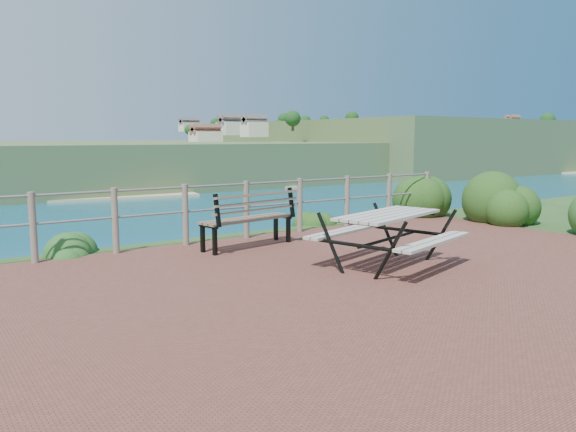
# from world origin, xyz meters

# --- Properties ---
(ground) EXTENTS (10.00, 7.00, 0.12)m
(ground) POSITION_xyz_m (0.00, 0.00, 0.00)
(ground) COLOR brown
(ground) RESTS_ON ground
(safety_railing) EXTENTS (9.40, 0.10, 1.00)m
(safety_railing) POSITION_xyz_m (0.00, 3.35, 0.57)
(safety_railing) COLOR #6B5B4C
(safety_railing) RESTS_ON ground
(distant_bay) EXTENTS (290.00, 232.36, 24.00)m
(distant_bay) POSITION_xyz_m (173.07, 202.61, -1.52)
(distant_bay) COLOR #4B6432
(distant_bay) RESTS_ON ground
(picnic_table) EXTENTS (1.85, 1.45, 0.73)m
(picnic_table) POSITION_xyz_m (0.47, 0.38, 0.47)
(picnic_table) COLOR #9F9A8E
(picnic_table) RESTS_ON ground
(park_bench) EXTENTS (1.69, 0.67, 0.93)m
(park_bench) POSITION_xyz_m (-0.41, 2.63, 0.61)
(park_bench) COLOR brown
(park_bench) RESTS_ON ground
(shrub_right_front) EXTENTS (1.24, 1.24, 1.76)m
(shrub_right_front) POSITION_xyz_m (5.42, 2.03, 0.00)
(shrub_right_front) COLOR #163B12
(shrub_right_front) RESTS_ON ground
(shrub_right_edge) EXTENTS (1.17, 1.17, 1.67)m
(shrub_right_edge) POSITION_xyz_m (4.86, 3.56, 0.00)
(shrub_right_edge) COLOR #163B12
(shrub_right_edge) RESTS_ON ground
(shrub_lip_west) EXTENTS (0.77, 0.77, 0.52)m
(shrub_lip_west) POSITION_xyz_m (-2.78, 3.70, 0.00)
(shrub_lip_west) COLOR #225520
(shrub_lip_west) RESTS_ON ground
(shrub_lip_east) EXTENTS (0.72, 0.72, 0.44)m
(shrub_lip_east) POSITION_xyz_m (2.16, 4.12, 0.00)
(shrub_lip_east) COLOR #163B12
(shrub_lip_east) RESTS_ON ground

